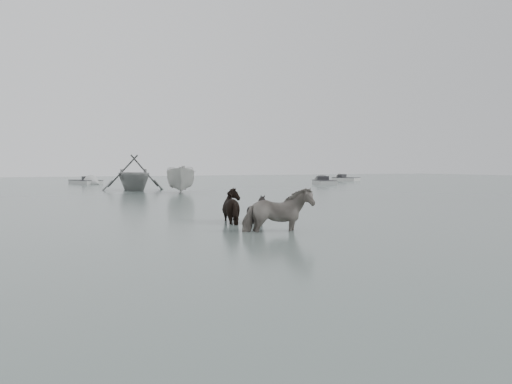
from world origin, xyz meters
The scene contains 9 objects.
ground centered at (0.00, 0.00, 0.00)m, with size 140.00×140.00×0.00m, color #4A5853.
pony_pinto centered at (-0.59, -0.54, 0.80)m, with size 0.86×1.90×1.60m, color black.
pony_dark centered at (-0.70, 2.08, 0.72)m, with size 1.42×1.22×1.43m, color black.
pony_black centered at (-0.12, 1.82, 0.58)m, with size 0.94×1.05×1.16m, color black.
rowboat_trail centered at (0.18, 23.65, 1.35)m, with size 4.42×5.12×2.70m, color gray.
boat_small centered at (2.26, 18.68, 0.94)m, with size 1.84×4.88×1.89m, color #B3B3AE.
skiff_port centered at (18.78, 27.64, 0.38)m, with size 4.61×1.60×0.75m, color #AAACAA, non-canonical shape.
skiff_mid centered at (-1.76, 37.75, 0.38)m, with size 5.67×1.60×0.75m, color #A8ABA8, non-canonical shape.
skiff_star centered at (26.81, 35.63, 0.38)m, with size 4.01×1.60×0.75m, color silver, non-canonical shape.
Camera 1 is at (-6.74, -12.58, 1.82)m, focal length 35.00 mm.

